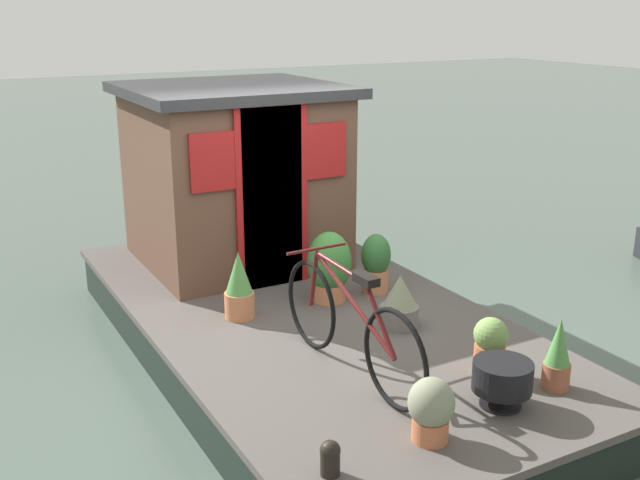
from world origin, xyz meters
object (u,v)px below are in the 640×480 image
potted_plant_basil (558,355)px  potted_plant_ivy (400,302)px  potted_plant_lavender (239,287)px  potted_plant_fern (490,345)px  potted_plant_succulent (431,409)px  charcoal_grill (502,378)px  houseboat_cabin (235,174)px  bicycle (350,325)px  mooring_bollard (330,457)px  potted_plant_sage (376,263)px  potted_plant_rosemary (329,266)px

potted_plant_basil → potted_plant_ivy: 1.45m
potted_plant_lavender → potted_plant_fern: potted_plant_lavender is taller
potted_plant_ivy → potted_plant_lavender: potted_plant_lavender is taller
potted_plant_basil → potted_plant_succulent: (-0.11, 1.17, -0.03)m
charcoal_grill → potted_plant_lavender: bearing=22.7°
houseboat_cabin → bicycle: size_ratio=1.14×
mooring_bollard → potted_plant_succulent: bearing=-88.6°
potted_plant_sage → charcoal_grill: bearing=169.2°
potted_plant_basil → potted_plant_sage: bearing=2.3°
potted_plant_ivy → potted_plant_sage: bearing=-18.6°
potted_plant_basil → potted_plant_ivy: potted_plant_basil is taller
bicycle → charcoal_grill: (-0.88, -0.65, -0.18)m
potted_plant_basil → potted_plant_succulent: 1.17m
potted_plant_succulent → potted_plant_basil: bearing=-84.5°
potted_plant_fern → potted_plant_ivy: bearing=4.7°
potted_plant_succulent → potted_plant_lavender: bearing=6.5°
charcoal_grill → potted_plant_sage: bearing=-10.8°
potted_plant_lavender → potted_plant_succulent: bearing=-173.5°
bicycle → potted_plant_basil: 1.45m
potted_plant_rosemary → potted_plant_succulent: potted_plant_rosemary is taller
potted_plant_rosemary → potted_plant_lavender: bearing=88.1°
potted_plant_ivy → potted_plant_fern: 1.02m
potted_plant_ivy → bicycle: bearing=123.7°
potted_plant_succulent → charcoal_grill: (0.11, -0.66, -0.01)m
potted_plant_basil → bicycle: bearing=53.0°
potted_plant_ivy → potted_plant_succulent: size_ratio=1.08×
bicycle → potted_plant_fern: bearing=-118.0°
potted_plant_basil → potted_plant_fern: potted_plant_basil is taller
potted_plant_basil → potted_plant_lavender: bearing=32.8°
potted_plant_lavender → potted_plant_rosemary: bearing=-91.9°
houseboat_cabin → charcoal_grill: bearing=-174.7°
charcoal_grill → mooring_bollard: (-0.13, 1.38, -0.09)m
potted_plant_basil → potted_plant_sage: potted_plant_sage is taller
houseboat_cabin → potted_plant_rosemary: size_ratio=3.20×
charcoal_grill → houseboat_cabin: bearing=5.3°
potted_plant_rosemary → charcoal_grill: potted_plant_rosemary is taller
bicycle → mooring_bollard: bicycle is taller
houseboat_cabin → charcoal_grill: houseboat_cabin is taller
potted_plant_ivy → potted_plant_succulent: potted_plant_ivy is taller
potted_plant_lavender → potted_plant_fern: size_ratio=1.37×
bicycle → potted_plant_rosemary: bearing=-23.8°
houseboat_cabin → potted_plant_succulent: bearing=175.1°
potted_plant_ivy → potted_plant_rosemary: potted_plant_rosemary is taller
potted_plant_lavender → charcoal_grill: potted_plant_lavender is taller
potted_plant_sage → potted_plant_succulent: potted_plant_sage is taller
mooring_bollard → potted_plant_ivy: bearing=-44.9°
houseboat_cabin → potted_plant_ivy: size_ratio=4.60×
potted_plant_succulent → mooring_bollard: potted_plant_succulent is taller
potted_plant_basil → mooring_bollard: (-0.13, 1.88, -0.14)m
potted_plant_ivy → charcoal_grill: size_ratio=1.12×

